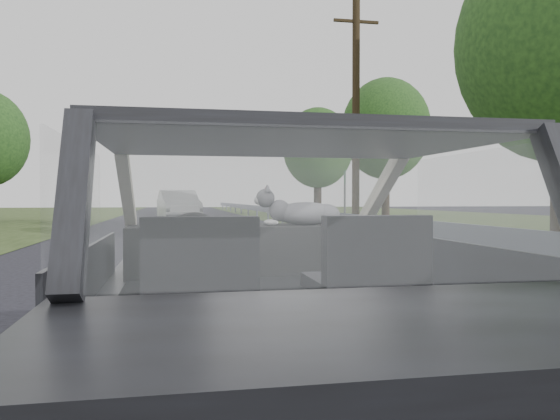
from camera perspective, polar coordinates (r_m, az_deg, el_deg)
name	(u,v)px	position (r m, az deg, el deg)	size (l,w,h in m)	color
subject_car	(275,284)	(2.84, -0.52, -7.76)	(1.80, 4.00, 1.45)	#23242B
dashboard	(257,249)	(3.43, -2.42, -4.09)	(1.58, 0.45, 0.30)	black
driver_seat	(199,262)	(2.48, -8.45, -5.45)	(0.50, 0.72, 0.42)	black
passenger_seat	(369,259)	(2.64, 9.24, -5.05)	(0.50, 0.72, 0.42)	black
steering_wheel	(194,243)	(3.10, -8.95, -3.38)	(0.36, 0.36, 0.04)	black
cat	(306,212)	(3.42, 2.69, -0.21)	(0.56, 0.17, 0.25)	gray
guardrail	(373,222)	(13.64, 9.68, -1.26)	(0.05, 90.00, 0.32)	slate
other_car	(178,206)	(26.70, -10.58, 0.38)	(1.88, 4.76, 1.57)	silver
highway_sign	(345,198)	(24.13, 6.79, 1.27)	(0.09, 0.95, 2.37)	#165724
utility_pole	(356,115)	(20.17, 7.94, 9.83)	(0.27, 0.27, 8.38)	black
tree_2	(318,164)	(34.65, 3.96, 4.84)	(4.42, 4.42, 6.70)	#183416
tree_3	(386,149)	(38.32, 11.00, 6.31)	(6.04, 6.04, 9.15)	#183416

